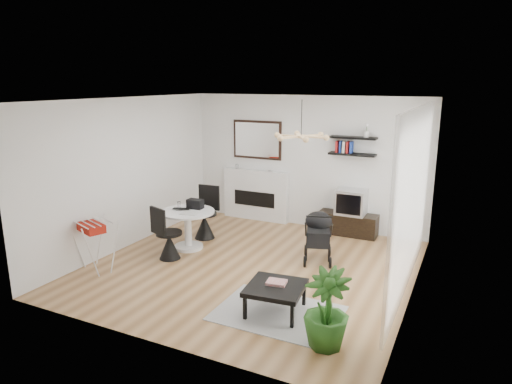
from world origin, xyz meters
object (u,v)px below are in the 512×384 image
at_px(crt_tv, 351,202).
at_px(dining_table, 188,224).
at_px(fireplace, 256,189).
at_px(potted_plant, 327,309).
at_px(stroller, 318,238).
at_px(coffee_table, 276,288).
at_px(drying_rack, 96,245).
at_px(tv_console, 348,224).

bearing_deg(crt_tv, dining_table, -140.58).
relative_size(fireplace, potted_plant, 2.31).
relative_size(fireplace, stroller, 2.35).
relative_size(fireplace, coffee_table, 2.70).
bearing_deg(drying_rack, stroller, 53.07).
height_order(fireplace, crt_tv, fireplace).
distance_m(fireplace, coffee_table, 4.21).
bearing_deg(potted_plant, stroller, 110.39).
bearing_deg(crt_tv, fireplace, 176.30).
bearing_deg(fireplace, coffee_table, -60.59).
height_order(fireplace, drying_rack, fireplace).
distance_m(fireplace, potted_plant, 5.04).
bearing_deg(stroller, dining_table, 173.76).
distance_m(fireplace, stroller, 2.61).
relative_size(crt_tv, stroller, 0.61).
distance_m(dining_table, drying_rack, 1.66).
bearing_deg(tv_console, coffee_table, -90.52).
bearing_deg(drying_rack, tv_console, 68.20).
height_order(crt_tv, dining_table, crt_tv).
bearing_deg(fireplace, dining_table, -98.36).
bearing_deg(coffee_table, dining_table, 147.90).
bearing_deg(potted_plant, drying_rack, 172.99).
bearing_deg(coffee_table, fireplace, 119.41).
bearing_deg(fireplace, crt_tv, -3.70).
bearing_deg(fireplace, drying_rack, -106.55).
height_order(stroller, potted_plant, potted_plant).
xyz_separation_m(stroller, potted_plant, (0.91, -2.45, 0.07)).
bearing_deg(dining_table, fireplace, 81.64).
distance_m(fireplace, crt_tv, 2.15).
bearing_deg(potted_plant, fireplace, 125.04).
xyz_separation_m(dining_table, drying_rack, (-0.76, -1.47, -0.04)).
relative_size(drying_rack, potted_plant, 0.88).
height_order(drying_rack, coffee_table, drying_rack).
distance_m(coffee_table, potted_plant, 0.97).
height_order(fireplace, coffee_table, fireplace).
distance_m(tv_console, dining_table, 3.16).
distance_m(crt_tv, dining_table, 3.19).
bearing_deg(drying_rack, crt_tv, 67.69).
bearing_deg(drying_rack, fireplace, 93.81).
bearing_deg(coffee_table, drying_rack, 179.71).
distance_m(tv_console, stroller, 1.55).
height_order(drying_rack, potted_plant, potted_plant).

